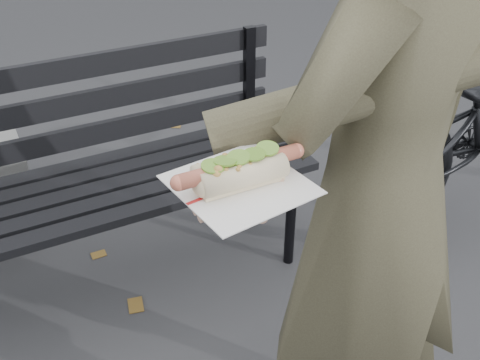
% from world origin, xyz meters
% --- Properties ---
extents(park_bench, '(1.50, 0.44, 0.88)m').
position_xyz_m(park_bench, '(-0.12, 0.96, 0.52)').
color(park_bench, black).
rests_on(park_bench, ground).
extents(person, '(0.72, 0.57, 1.73)m').
position_xyz_m(person, '(0.30, -0.01, 0.87)').
color(person, '#443E2D').
rests_on(person, ground).
extents(held_hotdog, '(0.62, 0.31, 0.20)m').
position_xyz_m(held_hotdog, '(0.10, -0.04, 1.12)').
color(held_hotdog, '#443E2D').
extents(fallen_leaves, '(3.94, 3.34, 0.00)m').
position_xyz_m(fallen_leaves, '(0.17, 0.51, 0.00)').
color(fallen_leaves, brown).
rests_on(fallen_leaves, ground).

